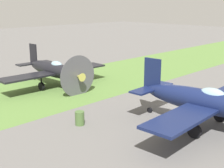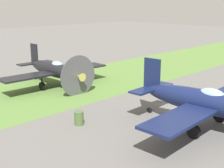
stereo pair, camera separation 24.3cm
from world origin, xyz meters
The scene contains 5 objects.
ground_plane centered at (0.00, 0.00, 0.00)m, with size 160.00×160.00×0.00m, color #605E5B.
grass_verge centered at (0.00, -12.00, 0.00)m, with size 120.00×11.00×0.01m, color #567A38.
airplane_lead centered at (1.44, 2.03, 1.73)m, with size 11.53×9.15×4.12m.
airplane_wingman centered at (2.15, -12.76, 1.60)m, with size 10.71×8.49×3.83m.
fuel_drum centered at (6.56, -3.76, 0.45)m, with size 0.60×0.60×0.90m, color #476633.
Camera 2 is at (18.18, 10.91, 7.60)m, focal length 49.62 mm.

